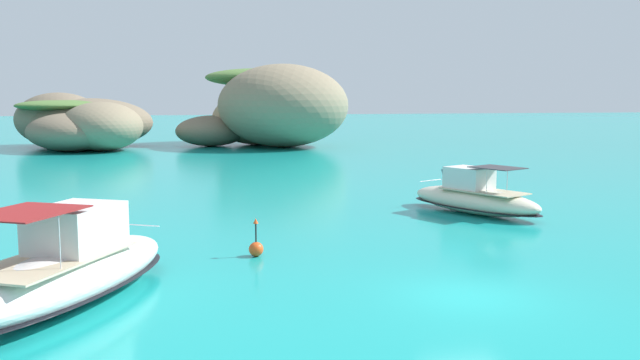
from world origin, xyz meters
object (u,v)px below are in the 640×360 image
(islet_large, at_px, (272,108))
(islet_small, at_px, (80,123))
(motorboat_cream, at_px, (474,198))
(channel_buoy, at_px, (256,248))
(motorboat_white, at_px, (69,271))

(islet_large, bearing_deg, islet_small, 179.49)
(motorboat_cream, height_order, channel_buoy, motorboat_cream)
(islet_small, bearing_deg, channel_buoy, -76.97)
(islet_large, distance_m, islet_small, 22.39)
(islet_small, bearing_deg, motorboat_white, -83.40)
(motorboat_cream, height_order, motorboat_white, motorboat_white)
(islet_small, relative_size, channel_buoy, 14.49)
(islet_large, height_order, motorboat_cream, islet_large)
(channel_buoy, bearing_deg, islet_small, 103.03)
(motorboat_cream, bearing_deg, channel_buoy, -149.87)
(motorboat_white, bearing_deg, islet_large, 76.27)
(islet_large, relative_size, channel_buoy, 15.73)
(islet_large, bearing_deg, motorboat_white, -103.73)
(islet_small, xyz_separation_m, motorboat_white, (7.19, -62.14, -1.99))
(channel_buoy, bearing_deg, motorboat_cream, 30.13)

